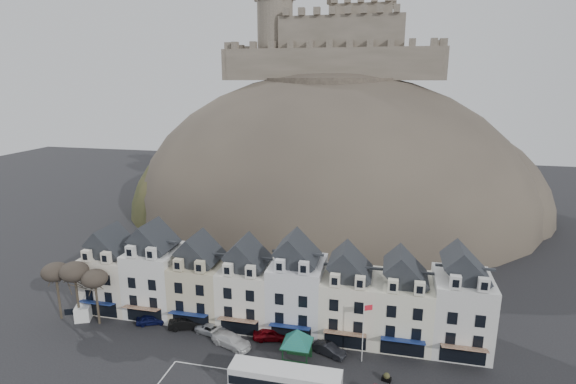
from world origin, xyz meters
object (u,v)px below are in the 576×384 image
object	(u,v)px
car_navy	(152,319)
car_charcoal	(329,350)
bus_shelter	(297,337)
flagpole	(364,329)
car_white	(231,340)
bus	(285,381)
car_silver	(212,329)
car_maroon	(271,334)
white_van	(85,309)
car_black	(187,323)

from	to	relation	value
car_navy	car_charcoal	distance (m)	24.50
bus_shelter	flagpole	size ratio (longest dim) A/B	0.91
car_white	car_charcoal	world-z (taller)	car_white
bus	car_charcoal	bearing A→B (deg)	67.75
car_silver	bus_shelter	bearing A→B (deg)	-93.27
car_maroon	bus_shelter	bearing A→B (deg)	-144.87
flagpole	car_white	xyz separation A→B (m)	(-16.12, -0.52, -3.48)
bus	white_van	distance (m)	32.75
white_van	car_black	size ratio (longest dim) A/B	1.02
white_van	car_white	distance (m)	22.71
car_silver	car_maroon	distance (m)	7.85
bus_shelter	car_charcoal	xyz separation A→B (m)	(3.45, 2.34, -2.67)
car_silver	car_white	world-z (taller)	car_white
bus_shelter	car_white	xyz separation A→B (m)	(-8.65, 1.41, -2.58)
car_navy	car_silver	size ratio (longest dim) A/B	0.90
white_van	bus_shelter	bearing A→B (deg)	-30.77
car_black	car_silver	distance (m)	3.79
bus	car_maroon	distance (m)	10.80
bus	car_silver	bearing A→B (deg)	142.03
car_silver	car_maroon	world-z (taller)	car_maroon
flagpole	car_maroon	xyz separation A→B (m)	(-11.67, 1.98, -3.49)
bus_shelter	car_white	bearing A→B (deg)	170.90
flagpole	car_black	world-z (taller)	flagpole
car_white	car_maroon	distance (m)	5.10
bus	bus_shelter	bearing A→B (deg)	90.23
flagpole	white_van	xyz separation A→B (m)	(-38.69, 1.98, -3.25)
bus	car_black	xyz separation A→B (m)	(-15.80, 9.90, -1.04)
white_van	car_charcoal	bearing A→B (deg)	-26.22
car_maroon	car_charcoal	world-z (taller)	car_maroon
car_white	bus	bearing A→B (deg)	-109.25
car_black	car_silver	xyz separation A→B (m)	(3.77, -0.42, -0.15)
car_black	car_navy	bearing A→B (deg)	70.69
white_van	car_silver	bearing A→B (deg)	-24.88
bus	white_van	xyz separation A→B (m)	(-31.21, 9.90, -0.81)
car_maroon	car_charcoal	xyz separation A→B (m)	(7.65, -1.57, -0.09)
car_silver	car_white	size ratio (longest dim) A/B	0.82
bus_shelter	car_navy	size ratio (longest dim) A/B	1.70
car_black	car_white	bearing A→B (deg)	-128.58
car_silver	car_navy	bearing A→B (deg)	100.21
flagpole	car_maroon	world-z (taller)	flagpole
white_van	car_silver	distance (m)	19.19
car_black	car_maroon	distance (m)	11.60
flagpole	white_van	distance (m)	38.87
bus_shelter	flagpole	world-z (taller)	flagpole
car_navy	car_white	distance (m)	12.60
flagpole	car_silver	bearing A→B (deg)	175.43
flagpole	white_van	size ratio (longest dim) A/B	1.54
bus	car_navy	distance (m)	23.24
flagpole	car_maroon	size ratio (longest dim) A/B	1.63
car_charcoal	bus_shelter	bearing A→B (deg)	147.45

